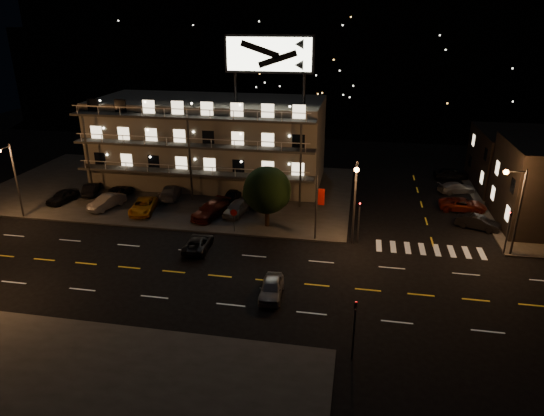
% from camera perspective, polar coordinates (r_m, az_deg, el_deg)
% --- Properties ---
extents(ground, '(140.00, 140.00, 0.00)m').
position_cam_1_polar(ground, '(39.99, -3.38, -8.26)').
color(ground, black).
rests_on(ground, ground).
extents(curb_nw, '(44.00, 24.00, 0.15)m').
position_cam_1_polar(curb_nw, '(61.46, -11.72, 2.31)').
color(curb_nw, '#343331').
rests_on(curb_nw, ground).
extents(motel, '(28.00, 13.80, 18.10)m').
position_cam_1_polar(motel, '(62.15, -7.26, 7.88)').
color(motel, gray).
rests_on(motel, ground).
extents(side_bldg_back, '(14.06, 12.00, 7.00)m').
position_cam_1_polar(side_bldg_back, '(67.27, 28.74, 4.80)').
color(side_bldg_back, black).
rests_on(side_bldg_back, ground).
extents(hill_backdrop, '(120.00, 25.00, 24.00)m').
position_cam_1_polar(hill_backdrop, '(103.78, 2.48, 16.94)').
color(hill_backdrop, black).
rests_on(hill_backdrop, ground).
extents(streetlight_nw, '(0.44, 1.92, 8.00)m').
position_cam_1_polar(streetlight_nw, '(56.08, -28.21, 3.54)').
color(streetlight_nw, '#2D2D30').
rests_on(streetlight_nw, ground).
extents(streetlight_nc, '(0.44, 1.92, 8.00)m').
position_cam_1_polar(streetlight_nc, '(44.16, 9.74, 1.52)').
color(streetlight_nc, '#2D2D30').
rests_on(streetlight_nc, ground).
extents(streetlight_ne, '(1.92, 0.44, 8.00)m').
position_cam_1_polar(streetlight_ne, '(46.53, 26.75, 0.48)').
color(streetlight_ne, '#2D2D30').
rests_on(streetlight_ne, ground).
extents(signal_nw, '(0.20, 0.27, 4.60)m').
position_cam_1_polar(signal_nw, '(45.55, 10.20, -1.11)').
color(signal_nw, '#2D2D30').
rests_on(signal_nw, ground).
extents(signal_sw, '(0.20, 0.27, 4.60)m').
position_cam_1_polar(signal_sw, '(30.51, 9.65, -13.31)').
color(signal_sw, '#2D2D30').
rests_on(signal_sw, ground).
extents(signal_ne, '(0.27, 0.20, 4.60)m').
position_cam_1_polar(signal_ne, '(47.48, 26.05, -2.11)').
color(signal_ne, '#2D2D30').
rests_on(signal_ne, ground).
extents(banner_north, '(0.83, 0.16, 6.40)m').
position_cam_1_polar(banner_north, '(45.27, 5.31, 0.18)').
color(banner_north, '#2D2D30').
rests_on(banner_north, ground).
extents(stop_sign, '(0.91, 0.11, 2.61)m').
position_cam_1_polar(stop_sign, '(47.38, -4.51, -1.04)').
color(stop_sign, '#2D2D30').
rests_on(stop_sign, ground).
extents(tree, '(4.92, 4.74, 6.19)m').
position_cam_1_polar(tree, '(47.82, -0.63, 1.97)').
color(tree, black).
rests_on(tree, curb_nw).
extents(lot_car_0, '(2.39, 4.34, 1.40)m').
position_cam_1_polar(lot_car_0, '(60.09, -23.40, 1.28)').
color(lot_car_0, black).
rests_on(lot_car_0, curb_nw).
extents(lot_car_1, '(2.98, 4.80, 1.49)m').
position_cam_1_polar(lot_car_1, '(56.42, -18.88, 0.71)').
color(lot_car_1, gray).
rests_on(lot_car_1, curb_nw).
extents(lot_car_2, '(3.09, 5.28, 1.38)m').
position_cam_1_polar(lot_car_2, '(54.08, -14.91, 0.21)').
color(lot_car_2, orange).
rests_on(lot_car_2, curb_nw).
extents(lot_car_3, '(3.65, 5.67, 1.53)m').
position_cam_1_polar(lot_car_3, '(51.43, -7.23, -0.24)').
color(lot_car_3, '#611A0D').
rests_on(lot_car_3, curb_nw).
extents(lot_car_4, '(2.46, 4.56, 1.47)m').
position_cam_1_polar(lot_car_4, '(51.85, -4.20, 0.03)').
color(lot_car_4, gray).
rests_on(lot_car_4, curb_nw).
extents(lot_car_5, '(2.58, 4.33, 1.35)m').
position_cam_1_polar(lot_car_5, '(61.62, -20.49, 2.16)').
color(lot_car_5, black).
rests_on(lot_car_5, curb_nw).
extents(lot_car_6, '(2.16, 4.63, 1.28)m').
position_cam_1_polar(lot_car_6, '(59.54, -17.65, 1.83)').
color(lot_car_6, black).
rests_on(lot_car_6, curb_nw).
extents(lot_car_7, '(2.90, 5.41, 1.49)m').
position_cam_1_polar(lot_car_7, '(57.70, -11.82, 1.90)').
color(lot_car_7, gray).
rests_on(lot_car_7, curb_nw).
extents(lot_car_8, '(1.70, 3.99, 1.35)m').
position_cam_1_polar(lot_car_8, '(55.92, -4.62, 1.58)').
color(lot_car_8, black).
rests_on(lot_car_8, curb_nw).
extents(lot_car_9, '(2.76, 4.30, 1.34)m').
position_cam_1_polar(lot_car_9, '(54.04, -1.18, 0.92)').
color(lot_car_9, '#611A0D').
rests_on(lot_car_9, curb_nw).
extents(side_car_0, '(4.47, 2.93, 1.39)m').
position_cam_1_polar(side_car_0, '(52.76, 23.07, -1.56)').
color(side_car_0, black).
rests_on(side_car_0, ground).
extents(side_car_1, '(5.10, 2.51, 1.39)m').
position_cam_1_polar(side_car_1, '(57.10, 21.51, 0.38)').
color(side_car_1, '#611A0D').
rests_on(side_car_1, ground).
extents(side_car_2, '(4.83, 3.23, 1.30)m').
position_cam_1_polar(side_car_2, '(62.68, 20.89, 2.25)').
color(side_car_2, gray).
rests_on(side_car_2, ground).
extents(side_car_3, '(4.66, 2.44, 1.51)m').
position_cam_1_polar(side_car_3, '(67.76, 20.31, 3.81)').
color(side_car_3, black).
rests_on(side_car_3, ground).
extents(road_car_east, '(1.86, 4.19, 1.40)m').
position_cam_1_polar(road_car_east, '(37.27, -0.06, -9.37)').
color(road_car_east, gray).
rests_on(road_car_east, ground).
extents(road_car_west, '(2.33, 4.66, 1.27)m').
position_cam_1_polar(road_car_west, '(44.79, -8.68, -4.13)').
color(road_car_west, black).
rests_on(road_car_west, ground).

